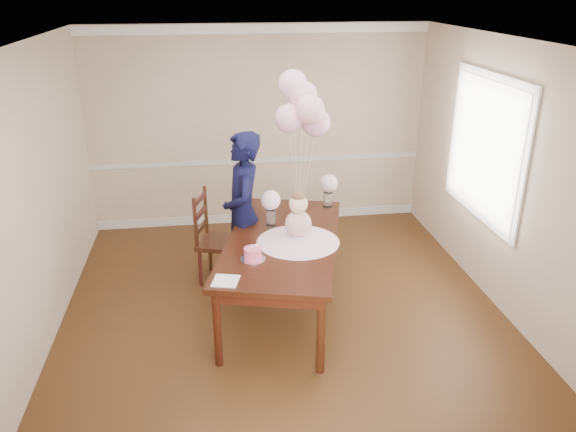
{
  "coord_description": "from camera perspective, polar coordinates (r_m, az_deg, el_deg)",
  "views": [
    {
      "loc": [
        -0.67,
        -4.91,
        3.17
      ],
      "look_at": [
        0.06,
        0.12,
        1.05
      ],
      "focal_mm": 35.0,
      "sensor_mm": 36.0,
      "label": 1
    }
  ],
  "objects": [
    {
      "name": "chair_slat_mid",
      "position": [
        6.28,
        -8.88,
        0.28
      ],
      "size": [
        0.16,
        0.4,
        0.05
      ],
      "primitive_type": "cube",
      "rotation": [
        0.0,
        0.0,
        -0.31
      ],
      "color": "#38140F",
      "rests_on": "dining_chair_seat"
    },
    {
      "name": "balloon_weight",
      "position": [
        6.12,
        1.11,
        0.07
      ],
      "size": [
        0.05,
        0.05,
        0.02
      ],
      "primitive_type": "cylinder",
      "rotation": [
        0.0,
        0.0,
        -0.26
      ],
      "color": "silver",
      "rests_on": "dining_table_top"
    },
    {
      "name": "dining_table_top",
      "position": [
        5.61,
        -0.56,
        -2.56
      ],
      "size": [
        1.59,
        2.36,
        0.05
      ],
      "primitive_type": "cube",
      "rotation": [
        0.0,
        0.0,
        -0.26
      ],
      "color": "black",
      "rests_on": "table_leg_fl"
    },
    {
      "name": "window_frame",
      "position": [
        6.34,
        19.42,
        6.57
      ],
      "size": [
        0.02,
        1.66,
        1.56
      ],
      "primitive_type": "cube",
      "color": "white",
      "rests_on": "wall_right"
    },
    {
      "name": "chair_back_post_l",
      "position": [
        6.13,
        -9.39,
        -0.73
      ],
      "size": [
        0.05,
        0.05,
        0.58
      ],
      "primitive_type": "cylinder",
      "rotation": [
        0.0,
        0.0,
        -0.31
      ],
      "color": "black",
      "rests_on": "dining_chair_seat"
    },
    {
      "name": "chair_slat_top",
      "position": [
        6.22,
        -8.97,
        1.69
      ],
      "size": [
        0.16,
        0.4,
        0.05
      ],
      "primitive_type": "cube",
      "rotation": [
        0.0,
        0.0,
        -0.31
      ],
      "color": "#36120E",
      "rests_on": "dining_chair_seat"
    },
    {
      "name": "woman",
      "position": [
        6.0,
        -4.56,
        0.24
      ],
      "size": [
        0.44,
        0.65,
        1.78
      ],
      "primitive_type": "imported",
      "rotation": [
        0.0,
        0.0,
        -1.59
      ],
      "color": "black",
      "rests_on": "floor"
    },
    {
      "name": "baby_torso",
      "position": [
        5.45,
        1.05,
        -0.78
      ],
      "size": [
        0.26,
        0.26,
        0.26
      ],
      "primitive_type": "sphere",
      "color": "pink",
      "rests_on": "baby_skirt"
    },
    {
      "name": "wall_right",
      "position": [
        5.99,
        21.46,
        3.37
      ],
      "size": [
        0.02,
        5.0,
        2.7
      ],
      "primitive_type": "cube",
      "color": "tan",
      "rests_on": "floor"
    },
    {
      "name": "baby_head",
      "position": [
        5.37,
        1.06,
        1.22
      ],
      "size": [
        0.18,
        0.18,
        0.18
      ],
      "primitive_type": "sphere",
      "color": "#FFD5AF",
      "rests_on": "baby_torso"
    },
    {
      "name": "chair_back_post_r",
      "position": [
        6.46,
        -8.35,
        0.56
      ],
      "size": [
        0.05,
        0.05,
        0.58
      ],
      "primitive_type": "cylinder",
      "rotation": [
        0.0,
        0.0,
        -0.31
      ],
      "color": "#371C0F",
      "rests_on": "dining_chair_seat"
    },
    {
      "name": "wall_back",
      "position": [
        7.66,
        -2.99,
        8.89
      ],
      "size": [
        4.5,
        0.02,
        2.7
      ],
      "primitive_type": "cube",
      "color": "tan",
      "rests_on": "floor"
    },
    {
      "name": "baby_skirt",
      "position": [
        5.51,
        1.04,
        -2.12
      ],
      "size": [
        1.0,
        1.0,
        0.11
      ],
      "primitive_type": "cone",
      "rotation": [
        0.0,
        0.0,
        -0.26
      ],
      "color": "#FAB8DA",
      "rests_on": "dining_table_top"
    },
    {
      "name": "chair_leg_bl",
      "position": [
        6.67,
        -7.92,
        -3.78
      ],
      "size": [
        0.05,
        0.05,
        0.45
      ],
      "primitive_type": "cylinder",
      "rotation": [
        0.0,
        0.0,
        -0.31
      ],
      "color": "#341B0E",
      "rests_on": "floor"
    },
    {
      "name": "balloon_a",
      "position": [
        5.8,
        0.12,
        9.88
      ],
      "size": [
        0.3,
        0.3,
        0.3
      ],
      "primitive_type": "sphere",
      "color": "#FDB3D3",
      "rests_on": "balloon_ribbon_a"
    },
    {
      "name": "roses_far",
      "position": [
        6.31,
        4.14,
        3.33
      ],
      "size": [
        0.2,
        0.2,
        0.2
      ],
      "primitive_type": "sphere",
      "color": "silver",
      "rests_on": "rose_vase_far"
    },
    {
      "name": "crown_molding",
      "position": [
        7.45,
        -3.19,
        18.48
      ],
      "size": [
        4.5,
        0.02,
        0.12
      ],
      "primitive_type": "cube",
      "color": "white",
      "rests_on": "wall_back"
    },
    {
      "name": "birthday_cake",
      "position": [
        5.17,
        -3.6,
        -3.82
      ],
      "size": [
        0.2,
        0.2,
        0.11
      ],
      "primitive_type": "cylinder",
      "rotation": [
        0.0,
        0.0,
        -0.26
      ],
      "color": "#F64D79",
      "rests_on": "cake_platter"
    },
    {
      "name": "chair_leg_br",
      "position": [
        6.58,
        -4.81,
        -4.04
      ],
      "size": [
        0.05,
        0.05,
        0.45
      ],
      "primitive_type": "cylinder",
      "rotation": [
        0.0,
        0.0,
        -0.31
      ],
      "color": "#381A0F",
      "rests_on": "floor"
    },
    {
      "name": "balloon_e",
      "position": [
        5.88,
        2.86,
        9.47
      ],
      "size": [
        0.3,
        0.3,
        0.3
      ],
      "primitive_type": "sphere",
      "color": "#E3A0C3",
      "rests_on": "balloon_ribbon_e"
    },
    {
      "name": "balloon_ribbon_c",
      "position": [
        5.98,
        1.3,
        5.22
      ],
      "size": [
        0.05,
        0.09,
        1.12
      ],
      "primitive_type": "cylinder",
      "rotation": [
        -0.09,
        0.02,
        -0.26
      ],
      "color": "white",
      "rests_on": "balloon_weight"
    },
    {
      "name": "chair_rail_trim",
      "position": [
        7.77,
        -2.92,
        5.64
      ],
      "size": [
        4.5,
        0.02,
        0.07
      ],
      "primitive_type": "cube",
      "color": "silver",
      "rests_on": "wall_back"
    },
    {
      "name": "chair_leg_fl",
      "position": [
        6.36,
        -8.91,
        -5.24
      ],
      "size": [
        0.05,
        0.05,
        0.45
      ],
      "primitive_type": "cylinder",
      "rotation": [
        0.0,
        0.0,
        -0.31
      ],
      "color": "#3C1310",
      "rests_on": "floor"
    },
    {
      "name": "rose_vase_far",
      "position": [
        6.37,
        4.1,
        1.68
      ],
      "size": [
        0.13,
        0.13,
        0.17
      ],
      "primitive_type": "cylinder",
      "rotation": [
        0.0,
        0.0,
        -0.26
      ],
      "color": "white",
      "rests_on": "dining_table_top"
    },
    {
      "name": "floor",
      "position": [
        5.88,
        -0.38,
        -9.96
      ],
      "size": [
        4.5,
        5.0,
        0.0
      ],
      "primitive_type": "cube",
      "color": "#351E0D",
      "rests_on": "ground"
    },
    {
      "name": "ceiling",
      "position": [
        4.97,
        -0.46,
        17.24
      ],
      "size": [
        4.5,
        5.0,
        0.02
      ],
      "primitive_type": "cube",
      "color": "white",
      "rests_on": "wall_back"
    },
    {
      "name": "window_blinds",
      "position": [
        6.34,
        19.28,
        6.57
      ],
      "size": [
        0.01,
        1.5,
        1.4
      ],
      "primitive_type": "cube",
      "color": "silver",
      "rests_on": "wall_right"
    },
    {
      "name": "baby_hair",
      "position": [
        5.35,
        1.07,
        1.87
      ],
      "size": [
        0.13,
        0.13,
        0.13
      ],
      "primitive_type": "sphere",
      "color": "brown",
      "rests_on": "baby_head"
    },
    {
      "name": "wall_left",
      "position": [
        5.47,
        -24.48,
        1.09
      ],
      "size": [
        0.02,
        5.0,
        2.7
      ],
      "primitive_type": "cube",
      "color": "tan",
      "rests_on": "floor"
    },
    {
      "name": "balloon_ribbon_e",
      "position": [
        6.0,
        1.95,
        3.94
      ],
      "size": [
        0.17,
        0.04,
        0.84
      ],
      "primitive_type": "cylinder",
      "rotation": [
        -0.09,
        0.17,
        -0.26
      ],
      "color": "white",
      "rests_on": "balloon_weight"
    },
    {
      "name": "balloon_c",
      "position": [
        5.85,
        1.53,
        12.13
      ],
      "size": [
        0.3,
        0.3,
        0.3
      ],
      "primitive_type": "sphere",
      "color": "#F1ABBC",
      "rests_on": "balloon_ribbon_c"
    },
    {
      "name": "balloon_ribbon_d",
      "position": [
        5.98,
        0.8,
        5.76
      ],
      "size": [
        0.06,
        0.13,
        1.22
      ],
      "primitive_type": "cylinder",
      "rotation": [
        -0.09,
        -0.07,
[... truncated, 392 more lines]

